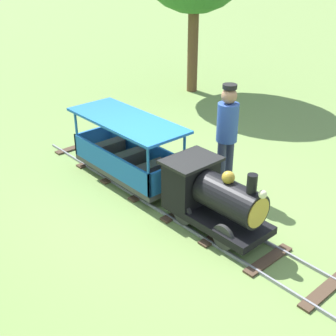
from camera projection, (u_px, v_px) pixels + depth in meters
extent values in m
plane|color=#75934C|center=(167.00, 202.00, 6.36)|extent=(60.00, 60.00, 0.00)
cube|color=gray|center=(180.00, 194.00, 6.50)|extent=(0.03, 5.70, 0.04)
cube|color=gray|center=(153.00, 207.00, 6.19)|extent=(0.03, 5.70, 0.04)
cube|color=#4C3828|center=(75.00, 147.00, 8.01)|extent=(0.76, 0.14, 0.03)
cube|color=#4C3828|center=(97.00, 160.00, 7.54)|extent=(0.76, 0.14, 0.03)
cube|color=#4C3828|center=(122.00, 175.00, 7.06)|extent=(0.76, 0.14, 0.03)
cube|color=#4C3828|center=(151.00, 191.00, 6.59)|extent=(0.76, 0.14, 0.03)
cube|color=#4C3828|center=(184.00, 211.00, 6.11)|extent=(0.76, 0.14, 0.03)
cube|color=#4C3828|center=(223.00, 233.00, 5.64)|extent=(0.76, 0.14, 0.03)
cube|color=#4C3828|center=(268.00, 260.00, 5.16)|extent=(0.76, 0.14, 0.03)
cube|color=#4C3828|center=(323.00, 292.00, 4.69)|extent=(0.76, 0.14, 0.03)
cube|color=black|center=(216.00, 216.00, 5.63)|extent=(0.64, 1.40, 0.10)
cylinder|color=black|center=(230.00, 199.00, 5.34)|extent=(0.44, 0.85, 0.44)
cylinder|color=#B7932D|center=(258.00, 213.00, 5.05)|extent=(0.37, 0.02, 0.37)
cylinder|color=black|center=(252.00, 184.00, 4.99)|extent=(0.12, 0.12, 0.22)
sphere|color=#B7932D|center=(228.00, 177.00, 5.25)|extent=(0.16, 0.16, 0.16)
cube|color=black|center=(191.00, 181.00, 5.80)|extent=(0.64, 0.45, 0.55)
cube|color=black|center=(191.00, 160.00, 5.66)|extent=(0.72, 0.53, 0.04)
sphere|color=#F2EAB2|center=(263.00, 194.00, 4.92)|extent=(0.10, 0.10, 0.10)
cylinder|color=#2D2D2D|center=(251.00, 221.00, 5.55)|extent=(0.05, 0.32, 0.32)
cylinder|color=#2D2D2D|center=(223.00, 237.00, 5.24)|extent=(0.05, 0.32, 0.32)
cylinder|color=#2D2D2D|center=(210.00, 200.00, 6.02)|extent=(0.05, 0.32, 0.32)
cylinder|color=#2D2D2D|center=(183.00, 213.00, 5.71)|extent=(0.05, 0.32, 0.32)
cube|color=#3F3F3F|center=(128.00, 169.00, 6.88)|extent=(0.72, 1.90, 0.08)
cube|color=blue|center=(145.00, 151.00, 6.98)|extent=(0.04, 1.90, 0.35)
cube|color=blue|center=(109.00, 163.00, 6.58)|extent=(0.04, 1.90, 0.35)
cube|color=blue|center=(168.00, 178.00, 6.16)|extent=(0.72, 0.04, 0.35)
cube|color=blue|center=(94.00, 139.00, 7.40)|extent=(0.72, 0.04, 0.35)
cylinder|color=blue|center=(184.00, 158.00, 6.28)|extent=(0.04, 0.04, 0.75)
cylinder|color=blue|center=(148.00, 172.00, 5.89)|extent=(0.04, 0.04, 0.75)
cylinder|color=blue|center=(111.00, 123.00, 7.48)|extent=(0.04, 0.04, 0.75)
cylinder|color=blue|center=(77.00, 133.00, 7.09)|extent=(0.04, 0.04, 0.75)
cube|color=blue|center=(126.00, 120.00, 6.51)|extent=(0.82, 2.00, 0.04)
cube|color=brown|center=(108.00, 149.00, 7.16)|extent=(0.56, 0.20, 0.24)
cube|color=brown|center=(128.00, 160.00, 6.80)|extent=(0.56, 0.20, 0.24)
cube|color=brown|center=(150.00, 172.00, 6.45)|extent=(0.56, 0.20, 0.24)
cylinder|color=#262626|center=(169.00, 180.00, 6.59)|extent=(0.04, 0.24, 0.24)
cylinder|color=#262626|center=(142.00, 192.00, 6.29)|extent=(0.04, 0.24, 0.24)
cylinder|color=#262626|center=(117.00, 152.00, 7.48)|extent=(0.04, 0.24, 0.24)
cylinder|color=#262626|center=(91.00, 161.00, 7.17)|extent=(0.04, 0.24, 0.24)
cylinder|color=#282D47|center=(229.00, 164.00, 6.54)|extent=(0.12, 0.12, 0.80)
cylinder|color=#282D47|center=(221.00, 168.00, 6.44)|extent=(0.12, 0.12, 0.80)
cylinder|color=#2D4C99|center=(228.00, 122.00, 6.19)|extent=(0.30, 0.30, 0.55)
sphere|color=#936B4C|center=(229.00, 96.00, 6.01)|extent=(0.22, 0.22, 0.22)
cylinder|color=black|center=(230.00, 86.00, 5.95)|extent=(0.20, 0.20, 0.06)
cylinder|color=brown|center=(193.00, 45.00, 10.66)|extent=(0.25, 0.25, 2.25)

